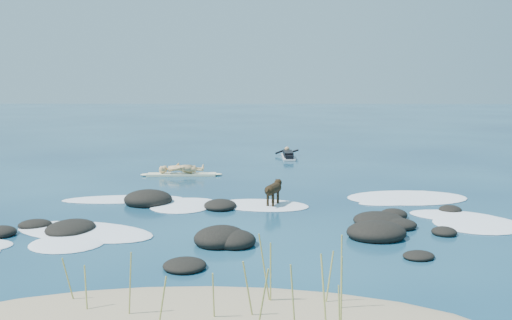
{
  "coord_description": "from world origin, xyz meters",
  "views": [
    {
      "loc": [
        0.99,
        -15.47,
        3.56
      ],
      "look_at": [
        0.57,
        4.0,
        0.9
      ],
      "focal_mm": 40.0,
      "sensor_mm": 36.0,
      "label": 1
    }
  ],
  "objects": [
    {
      "name": "paddling_surfer_rig",
      "position": [
        1.93,
        11.28,
        0.15
      ],
      "size": [
        1.17,
        2.6,
        0.45
      ],
      "rotation": [
        0.0,
        0.0,
        1.6
      ],
      "color": "silver",
      "rests_on": "ground"
    },
    {
      "name": "breaking_foam",
      "position": [
        0.49,
        -0.25,
        0.01
      ],
      "size": [
        15.68,
        8.83,
        0.12
      ],
      "color": "white",
      "rests_on": "ground"
    },
    {
      "name": "standing_surfer_rig",
      "position": [
        -2.34,
        6.06,
        0.71
      ],
      "size": [
        3.15,
        0.69,
        1.79
      ],
      "rotation": [
        0.0,
        0.0,
        0.06
      ],
      "color": "#F8F5C6",
      "rests_on": "ground"
    },
    {
      "name": "ground",
      "position": [
        0.0,
        0.0,
        0.0
      ],
      "size": [
        160.0,
        160.0,
        0.0
      ],
      "primitive_type": "plane",
      "color": "#0A2642",
      "rests_on": "ground"
    },
    {
      "name": "dog",
      "position": [
        1.15,
        0.68,
        0.51
      ],
      "size": [
        0.57,
        1.17,
        0.77
      ],
      "rotation": [
        0.0,
        0.0,
        1.22
      ],
      "color": "black",
      "rests_on": "ground"
    },
    {
      "name": "reef_rocks",
      "position": [
        0.49,
        -1.65,
        0.1
      ],
      "size": [
        12.11,
        7.01,
        0.57
      ],
      "color": "black",
      "rests_on": "ground"
    },
    {
      "name": "dune_grass",
      "position": [
        0.75,
        -7.81,
        0.64
      ],
      "size": [
        4.26,
        1.74,
        1.22
      ],
      "color": "#9FA04D",
      "rests_on": "ground"
    }
  ]
}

